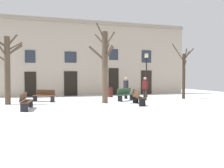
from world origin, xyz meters
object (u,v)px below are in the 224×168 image
(tree_left_of_center, at_px, (184,72))
(bench_far_corner, at_px, (126,94))
(tree_center, at_px, (105,64))
(bench_facing_shops, at_px, (44,96))
(bench_near_lamp, at_px, (26,101))
(person_by_shop_door, at_px, (126,87))
(streetlamp, at_px, (146,70))
(litter_bin, at_px, (110,92))
(tree_foreground, at_px, (7,67))
(person_near_bench, at_px, (145,87))
(bench_near_center_tree, at_px, (138,97))

(tree_left_of_center, xyz_separation_m, bench_far_corner, (-5.07, -0.18, -1.70))
(tree_center, height_order, bench_facing_shops, tree_center)
(bench_near_lamp, height_order, person_by_shop_door, person_by_shop_door)
(tree_left_of_center, bearing_deg, bench_far_corner, -177.98)
(streetlamp, height_order, litter_bin, streetlamp)
(tree_left_of_center, height_order, bench_facing_shops, tree_left_of_center)
(tree_foreground, relative_size, person_near_bench, 2.58)
(litter_bin, relative_size, bench_facing_shops, 0.58)
(person_near_bench, bearing_deg, streetlamp, -46.42)
(litter_bin, bearing_deg, person_by_shop_door, -64.26)
(bench_near_center_tree, distance_m, bench_near_lamp, 6.68)
(tree_foreground, distance_m, streetlamp, 11.09)
(tree_foreground, bearing_deg, bench_facing_shops, 25.63)
(tree_left_of_center, bearing_deg, tree_center, -170.05)
(bench_far_corner, relative_size, person_near_bench, 0.91)
(tree_left_of_center, xyz_separation_m, person_by_shop_door, (-4.54, 1.23, -1.20))
(bench_far_corner, xyz_separation_m, person_near_bench, (1.57, -0.01, 0.51))
(tree_center, bearing_deg, bench_far_corner, 29.33)
(bench_facing_shops, height_order, bench_near_lamp, bench_near_lamp)
(bench_near_center_tree, xyz_separation_m, bench_far_corner, (0.04, 2.48, -0.02))
(streetlamp, relative_size, bench_near_lamp, 2.05)
(tree_foreground, xyz_separation_m, bench_facing_shops, (2.24, 1.07, -2.00))
(streetlamp, bearing_deg, litter_bin, 166.33)
(streetlamp, xyz_separation_m, person_by_shop_door, (-2.24, -0.98, -1.40))
(tree_left_of_center, height_order, person_near_bench, tree_left_of_center)
(bench_near_lamp, bearing_deg, bench_far_corner, -63.15)
(tree_left_of_center, bearing_deg, bench_facing_shops, 175.62)
(bench_facing_shops, height_order, person_near_bench, person_near_bench)
(litter_bin, distance_m, bench_near_center_tree, 5.62)
(litter_bin, relative_size, bench_far_corner, 0.58)
(litter_bin, bearing_deg, bench_near_lamp, -137.28)
(tree_left_of_center, bearing_deg, bench_near_lamp, -165.91)
(person_by_shop_door, bearing_deg, tree_left_of_center, 56.37)
(tree_left_of_center, distance_m, person_near_bench, 3.71)
(tree_left_of_center, distance_m, bench_near_lamp, 12.27)
(tree_foreground, xyz_separation_m, bench_near_lamp, (1.33, -2.72, -1.96))
(bench_near_center_tree, relative_size, bench_far_corner, 1.18)
(bench_near_lamp, bearing_deg, streetlamp, -57.03)
(streetlamp, distance_m, bench_far_corner, 4.12)
(bench_facing_shops, bearing_deg, streetlamp, 42.54)
(tree_foreground, bearing_deg, person_near_bench, 0.31)
(streetlamp, xyz_separation_m, person_near_bench, (-1.20, -2.40, -1.38))
(bench_near_center_tree, height_order, person_near_bench, person_near_bench)
(person_near_bench, distance_m, person_by_shop_door, 1.76)
(litter_bin, bearing_deg, tree_left_of_center, -28.84)
(tree_center, height_order, streetlamp, tree_center)
(person_by_shop_door, bearing_deg, tree_foreground, -98.66)
(tree_left_of_center, bearing_deg, person_near_bench, -176.91)
(bench_facing_shops, bearing_deg, bench_near_lamp, -70.09)
(person_near_bench, relative_size, person_by_shop_door, 1.01)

